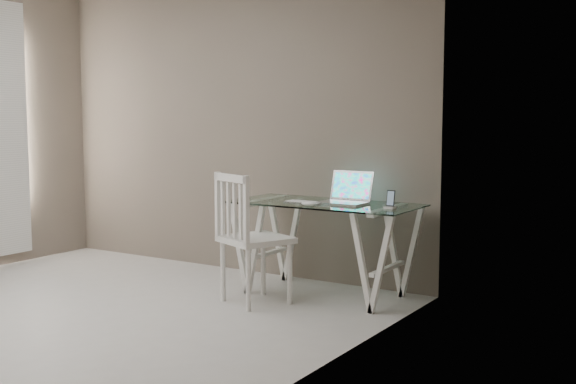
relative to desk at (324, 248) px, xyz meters
name	(u,v)px	position (x,y,z in m)	size (l,w,h in m)	color
room	(23,72)	(-1.26, -1.80, 1.33)	(4.50, 4.52, 2.71)	#ADABA6
desk	(324,248)	(0.00, 0.00, 0.00)	(1.50, 0.70, 0.75)	silver
chair	(247,232)	(-0.36, -0.55, 0.17)	(0.60, 0.60, 1.00)	silver
laptop	(347,196)	(0.16, 0.08, 0.42)	(0.36, 0.32, 0.25)	silver
keyboard	(304,202)	(-0.14, -0.08, 0.37)	(0.31, 0.13, 0.01)	silver
mouse	(308,204)	(0.00, -0.24, 0.38)	(0.12, 0.07, 0.04)	white
phone_dock	(390,203)	(0.59, -0.05, 0.40)	(0.07, 0.07, 0.14)	white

